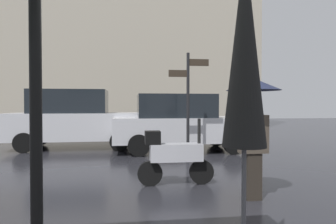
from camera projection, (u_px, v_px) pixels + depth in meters
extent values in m
cylinder|color=black|center=(36.00, 138.00, 1.80)|extent=(0.07, 0.07, 2.56)
cylinder|color=#4C4C51|center=(244.00, 221.00, 2.24)|extent=(0.04, 0.04, 1.12)
cone|color=black|center=(245.00, 45.00, 2.21)|extent=(0.33, 0.33, 1.52)
cube|color=#2A241E|center=(253.00, 176.00, 4.67)|extent=(0.24, 0.15, 0.74)
cube|color=#473D33|center=(253.00, 134.00, 4.66)|extent=(0.44, 0.20, 0.60)
sphere|color=#936B4C|center=(253.00, 108.00, 4.65)|extent=(0.20, 0.20, 0.20)
cylinder|color=black|center=(253.00, 100.00, 4.65)|extent=(0.02, 0.02, 0.30)
cone|color=#1F243F|center=(253.00, 84.00, 4.64)|extent=(0.84, 0.84, 0.19)
cylinder|color=black|center=(202.00, 172.00, 5.61)|extent=(0.46, 0.09, 0.46)
cylinder|color=black|center=(150.00, 173.00, 5.48)|extent=(0.46, 0.09, 0.46)
cube|color=silver|center=(176.00, 152.00, 5.53)|extent=(0.97, 0.32, 0.32)
cube|color=black|center=(153.00, 138.00, 5.47)|extent=(0.28, 0.28, 0.24)
cylinder|color=black|center=(199.00, 133.00, 5.59)|extent=(0.06, 0.06, 0.55)
cube|color=silver|center=(77.00, 126.00, 10.38)|extent=(4.55, 1.77, 0.91)
cube|color=black|center=(70.00, 102.00, 10.33)|extent=(2.50, 1.63, 0.79)
cylinder|color=black|center=(121.00, 136.00, 11.47)|extent=(0.63, 0.18, 0.63)
cylinder|color=black|center=(119.00, 141.00, 9.71)|extent=(0.63, 0.18, 0.63)
cylinder|color=black|center=(40.00, 137.00, 11.07)|extent=(0.63, 0.18, 0.63)
cylinder|color=black|center=(24.00, 143.00, 9.31)|extent=(0.63, 0.18, 0.63)
cube|color=silver|center=(182.00, 129.00, 9.75)|extent=(4.41, 1.84, 0.78)
cube|color=black|center=(175.00, 106.00, 9.70)|extent=(2.43, 1.69, 0.74)
cylinder|color=black|center=(216.00, 137.00, 10.86)|extent=(0.64, 0.18, 0.64)
cylinder|color=black|center=(234.00, 144.00, 9.04)|extent=(0.64, 0.18, 0.64)
cylinder|color=black|center=(137.00, 139.00, 10.48)|extent=(0.64, 0.18, 0.64)
cylinder|color=black|center=(139.00, 145.00, 8.65)|extent=(0.64, 0.18, 0.64)
cylinder|color=black|center=(188.00, 107.00, 7.92)|extent=(0.08, 0.08, 2.88)
cube|color=#33281E|center=(198.00, 63.00, 7.94)|extent=(0.56, 0.04, 0.18)
cube|color=#33281E|center=(178.00, 73.00, 7.87)|extent=(0.52, 0.04, 0.18)
cube|color=#B2A893|center=(119.00, 10.00, 18.23)|extent=(17.19, 2.73, 14.68)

